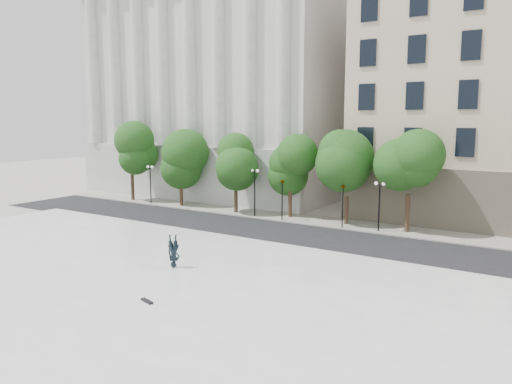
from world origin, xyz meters
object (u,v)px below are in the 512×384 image
at_px(person_lying, 174,263).
at_px(traffic_light_west, 282,181).
at_px(traffic_light_east, 343,185).
at_px(skateboard, 147,301).

bearing_deg(person_lying, traffic_light_west, 70.84).
xyz_separation_m(traffic_light_east, skateboard, (-0.64, -21.30, -3.15)).
xyz_separation_m(traffic_light_east, person_lying, (-3.31, -16.49, -2.94)).
distance_m(traffic_light_west, skateboard, 22.10).
xyz_separation_m(person_lying, skateboard, (2.67, -4.81, -0.22)).
bearing_deg(traffic_light_east, skateboard, -91.73).
height_order(traffic_light_east, person_lying, traffic_light_east).
bearing_deg(traffic_light_east, traffic_light_west, 180.00).
relative_size(traffic_light_east, person_lying, 2.20).
height_order(person_lying, skateboard, person_lying).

